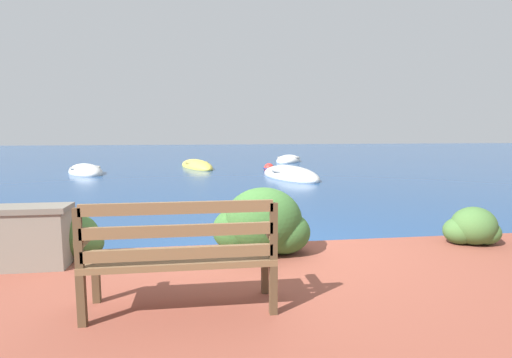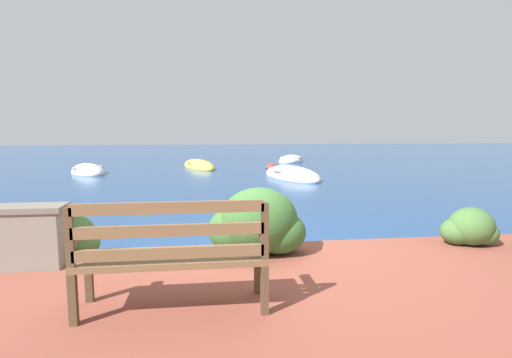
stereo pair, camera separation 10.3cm
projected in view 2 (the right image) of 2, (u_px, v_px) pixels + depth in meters
ground_plane at (263, 259)px, 5.21m from camera, size 80.00×80.00×0.00m
park_bench at (172, 253)px, 3.19m from camera, size 1.52×0.48×0.93m
hedge_clump_far_left at (67, 238)px, 4.60m from camera, size 0.75×0.54×0.51m
hedge_clump_left at (257, 225)px, 4.72m from camera, size 1.15×0.83×0.78m
hedge_clump_centre at (470, 229)px, 5.07m from camera, size 0.71×0.51×0.48m
rowboat_nearest at (292, 176)px, 13.98m from camera, size 2.13×3.54×0.73m
rowboat_mid at (88, 172)px, 15.29m from camera, size 2.13×2.57×0.68m
rowboat_far at (199, 166)px, 17.70m from camera, size 1.93×3.45×0.63m
rowboat_outer at (291, 161)px, 20.91m from camera, size 2.13×2.86×0.63m
mooring_buoy at (271, 168)px, 16.54m from camera, size 0.47×0.47×0.43m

